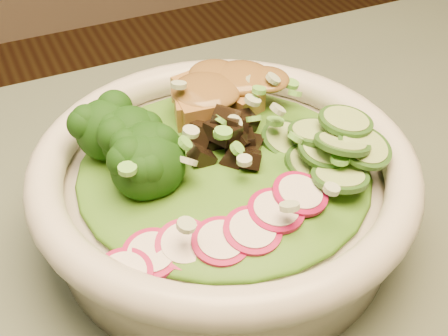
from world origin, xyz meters
name	(u,v)px	position (x,y,z in m)	size (l,w,h in m)	color
salad_bowl	(224,189)	(0.13, 0.12, 0.79)	(0.28, 0.28, 0.08)	beige
lettuce_bed	(224,167)	(0.13, 0.12, 0.81)	(0.21, 0.21, 0.02)	#306315
broccoli_florets	(131,153)	(0.07, 0.14, 0.83)	(0.08, 0.07, 0.05)	black
radish_slices	(233,231)	(0.11, 0.05, 0.82)	(0.11, 0.04, 0.02)	maroon
cucumber_slices	(320,152)	(0.19, 0.09, 0.82)	(0.07, 0.07, 0.04)	#9FC76F
mushroom_heap	(223,140)	(0.13, 0.13, 0.83)	(0.07, 0.07, 0.04)	black
tofu_cubes	(223,101)	(0.16, 0.18, 0.82)	(0.09, 0.06, 0.04)	olive
peanut_sauce	(223,87)	(0.16, 0.18, 0.84)	(0.07, 0.06, 0.02)	brown
scallion_garnish	(224,139)	(0.13, 0.12, 0.84)	(0.20, 0.20, 0.02)	#63B740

